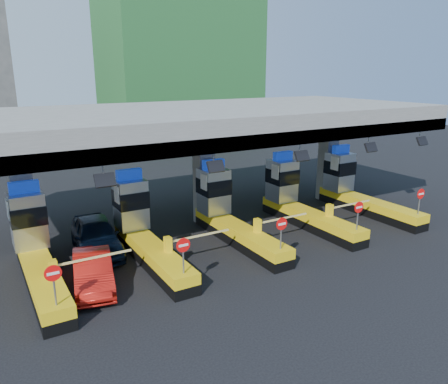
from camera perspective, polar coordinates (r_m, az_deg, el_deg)
ground at (r=24.63m, az=0.72°, el=-5.97°), size 120.00×120.00×0.00m
toll_canopy at (r=25.58m, az=-2.60°, el=9.01°), size 28.00×12.09×7.00m
toll_lane_far_left at (r=21.37m, az=-23.45°, el=-6.76°), size 4.43×8.00×4.16m
toll_lane_left at (r=22.37m, az=-10.69°, el=-4.70°), size 4.43×8.00×4.16m
toll_lane_center at (r=24.38m, az=0.40°, el=-2.71°), size 4.43×8.00×4.16m
toll_lane_right at (r=27.18m, az=9.48°, el=-1.00°), size 4.43×8.00×4.16m
toll_lane_far_right at (r=30.54m, az=16.72°, el=0.39°), size 4.43×8.00×4.16m
bg_building_scaffold at (r=57.07m, az=-6.01°, el=20.46°), size 18.00×12.00×28.00m
van at (r=23.32m, az=-16.37°, el=-5.50°), size 2.66×5.55×1.83m
red_car at (r=19.86m, az=-16.72°, el=-9.87°), size 2.42×4.70×1.48m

